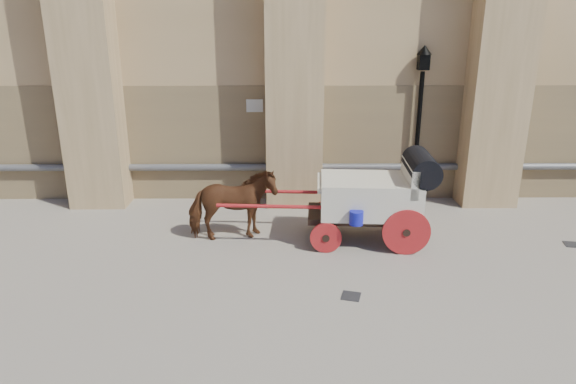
{
  "coord_description": "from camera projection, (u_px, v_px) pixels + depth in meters",
  "views": [
    {
      "loc": [
        -1.27,
        -9.1,
        4.53
      ],
      "look_at": [
        -1.18,
        1.22,
        1.1
      ],
      "focal_mm": 32.0,
      "sensor_mm": 36.0,
      "label": 1
    }
  ],
  "objects": [
    {
      "name": "ground",
      "position": [
        348.0,
        264.0,
        10.08
      ],
      "size": [
        90.0,
        90.0,
        0.0
      ],
      "primitive_type": "plane",
      "color": "slate",
      "rests_on": "ground"
    },
    {
      "name": "horse",
      "position": [
        232.0,
        205.0,
        11.0
      ],
      "size": [
        1.99,
        1.19,
        1.57
      ],
      "primitive_type": "imported",
      "rotation": [
        0.0,
        0.0,
        1.76
      ],
      "color": "brown",
      "rests_on": "ground"
    },
    {
      "name": "carriage",
      "position": [
        377.0,
        194.0,
        10.84
      ],
      "size": [
        4.59,
        1.66,
        1.98
      ],
      "rotation": [
        0.0,
        0.0,
        -0.07
      ],
      "color": "black",
      "rests_on": "ground"
    },
    {
      "name": "street_lamp",
      "position": [
        419.0,
        121.0,
        13.02
      ],
      "size": [
        0.37,
        0.37,
        3.99
      ],
      "color": "black",
      "rests_on": "ground"
    },
    {
      "name": "drain_grate_near",
      "position": [
        351.0,
        296.0,
        8.9
      ],
      "size": [
        0.39,
        0.39,
        0.01
      ],
      "primitive_type": "cube",
      "rotation": [
        0.0,
        0.0,
        -0.27
      ],
      "color": "black",
      "rests_on": "ground"
    },
    {
      "name": "drain_grate_far",
      "position": [
        572.0,
        244.0,
        10.95
      ],
      "size": [
        0.38,
        0.38,
        0.01
      ],
      "primitive_type": "cube",
      "rotation": [
        0.0,
        0.0,
        -0.21
      ],
      "color": "black",
      "rests_on": "ground"
    }
  ]
}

